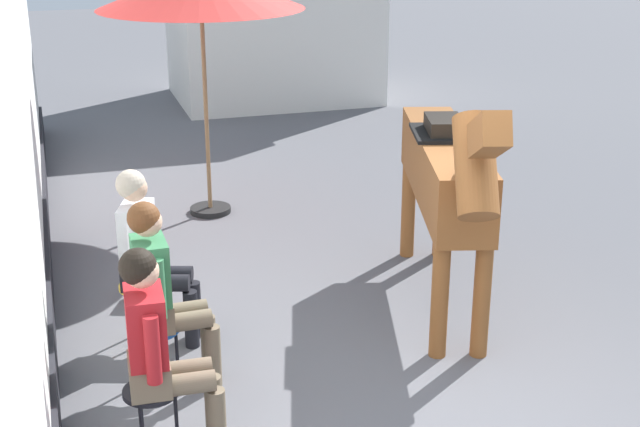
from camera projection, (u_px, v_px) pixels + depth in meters
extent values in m
plane|color=#56565B|center=(304.00, 250.00, 8.54)|extent=(40.00, 40.00, 0.00)
cube|color=white|center=(2.00, 141.00, 5.90)|extent=(0.30, 14.00, 3.40)
cube|color=black|center=(31.00, 341.00, 6.43)|extent=(0.34, 14.00, 0.36)
cube|color=silver|center=(272.00, 20.00, 14.45)|extent=(3.20, 2.40, 2.60)
cylinder|color=black|center=(151.00, 391.00, 5.25)|extent=(0.34, 0.34, 0.03)
cylinder|color=black|center=(177.00, 422.00, 5.36)|extent=(0.02, 0.02, 0.45)
cylinder|color=black|center=(140.00, 416.00, 5.42)|extent=(0.02, 0.02, 0.45)
cube|color=brown|center=(150.00, 374.00, 5.21)|extent=(0.25, 0.33, 0.20)
cube|color=maroon|center=(146.00, 326.00, 5.10)|extent=(0.24, 0.35, 0.44)
sphere|color=tan|center=(142.00, 271.00, 4.98)|extent=(0.20, 0.20, 0.20)
sphere|color=black|center=(138.00, 267.00, 4.96)|extent=(0.22, 0.22, 0.22)
cylinder|color=brown|center=(181.00, 371.00, 5.34)|extent=(0.39, 0.15, 0.13)
cylinder|color=brown|center=(214.00, 409.00, 5.49)|extent=(0.11, 0.11, 0.46)
cylinder|color=brown|center=(184.00, 384.00, 5.20)|extent=(0.39, 0.15, 0.13)
cylinder|color=brown|center=(217.00, 423.00, 5.34)|extent=(0.11, 0.11, 0.46)
cylinder|color=maroon|center=(147.00, 318.00, 5.30)|extent=(0.09, 0.09, 0.42)
cylinder|color=maroon|center=(153.00, 350.00, 4.94)|extent=(0.09, 0.09, 0.42)
cylinder|color=#194C99|center=(155.00, 329.00, 5.99)|extent=(0.34, 0.34, 0.03)
cylinder|color=black|center=(177.00, 357.00, 6.12)|extent=(0.02, 0.02, 0.45)
cylinder|color=black|center=(145.00, 353.00, 6.16)|extent=(0.02, 0.02, 0.45)
cylinder|color=black|center=(149.00, 370.00, 5.95)|extent=(0.02, 0.02, 0.45)
cube|color=brown|center=(154.00, 314.00, 5.95)|extent=(0.25, 0.32, 0.20)
cube|color=#337247|center=(151.00, 271.00, 5.84)|extent=(0.23, 0.34, 0.44)
sphere|color=tan|center=(147.00, 222.00, 5.72)|extent=(0.20, 0.20, 0.20)
sphere|color=#593319|center=(144.00, 218.00, 5.71)|extent=(0.22, 0.22, 0.22)
cylinder|color=brown|center=(180.00, 312.00, 6.10)|extent=(0.38, 0.14, 0.13)
cylinder|color=brown|center=(209.00, 346.00, 6.26)|extent=(0.11, 0.11, 0.46)
cylinder|color=brown|center=(184.00, 322.00, 5.95)|extent=(0.38, 0.14, 0.13)
cylinder|color=brown|center=(213.00, 356.00, 6.11)|extent=(0.11, 0.11, 0.46)
cylinder|color=#337247|center=(150.00, 266.00, 6.04)|extent=(0.09, 0.09, 0.42)
cylinder|color=#337247|center=(159.00, 289.00, 5.69)|extent=(0.09, 0.09, 0.42)
cylinder|color=gold|center=(141.00, 286.00, 6.64)|extent=(0.34, 0.34, 0.03)
cylinder|color=black|center=(162.00, 315.00, 6.73)|extent=(0.02, 0.02, 0.45)
cylinder|color=black|center=(138.00, 308.00, 6.84)|extent=(0.02, 0.02, 0.45)
cylinder|color=black|center=(131.00, 322.00, 6.61)|extent=(0.02, 0.02, 0.45)
cube|color=black|center=(140.00, 272.00, 6.61)|extent=(0.33, 0.38, 0.20)
cube|color=silver|center=(137.00, 233.00, 6.49)|extent=(0.31, 0.39, 0.44)
sphere|color=tan|center=(134.00, 188.00, 6.37)|extent=(0.20, 0.20, 0.20)
sphere|color=#B2A38E|center=(131.00, 184.00, 6.36)|extent=(0.22, 0.22, 0.22)
cylinder|color=black|center=(168.00, 274.00, 6.70)|extent=(0.40, 0.24, 0.13)
cylinder|color=black|center=(194.00, 310.00, 6.80)|extent=(0.11, 0.11, 0.46)
cylinder|color=black|center=(164.00, 283.00, 6.55)|extent=(0.40, 0.24, 0.13)
cylinder|color=black|center=(191.00, 319.00, 6.65)|extent=(0.11, 0.11, 0.46)
cylinder|color=silver|center=(146.00, 229.00, 6.70)|extent=(0.09, 0.09, 0.42)
cylinder|color=silver|center=(135.00, 249.00, 6.32)|extent=(0.09, 0.09, 0.42)
cube|color=brown|center=(444.00, 169.00, 7.12)|extent=(1.02, 2.24, 0.52)
cylinder|color=brown|center=(482.00, 301.00, 6.45)|extent=(0.13, 0.13, 0.90)
cylinder|color=brown|center=(440.00, 301.00, 6.44)|extent=(0.13, 0.13, 0.90)
cylinder|color=brown|center=(441.00, 211.00, 8.27)|extent=(0.13, 0.13, 0.90)
cylinder|color=brown|center=(408.00, 211.00, 8.26)|extent=(0.13, 0.13, 0.90)
cylinder|color=brown|center=(476.00, 167.00, 5.86)|extent=(0.44, 0.68, 0.73)
cube|color=brown|center=(489.00, 135.00, 5.43)|extent=(0.32, 0.56, 0.40)
cube|color=black|center=(476.00, 146.00, 5.83)|extent=(0.21, 0.62, 0.48)
cylinder|color=black|center=(424.00, 161.00, 8.28)|extent=(0.12, 0.12, 0.65)
cube|color=black|center=(444.00, 133.00, 7.12)|extent=(0.65, 0.71, 0.03)
cube|color=black|center=(444.00, 125.00, 7.09)|extent=(0.39, 0.50, 0.12)
cylinder|color=black|center=(211.00, 210.00, 9.53)|extent=(0.44, 0.44, 0.06)
cylinder|color=olive|center=(206.00, 114.00, 9.16)|extent=(0.04, 0.04, 2.20)
cube|color=maroon|center=(141.00, 289.00, 7.46)|extent=(0.22, 0.30, 0.20)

